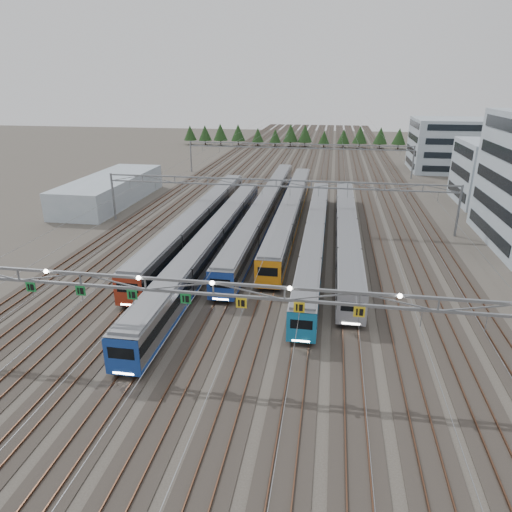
% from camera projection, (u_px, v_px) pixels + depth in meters
% --- Properties ---
extents(ground, '(400.00, 400.00, 0.00)m').
position_uv_depth(ground, '(216.00, 368.00, 38.16)').
color(ground, '#47423A').
rests_on(ground, ground).
extents(track_bed, '(54.00, 260.00, 5.42)m').
position_uv_depth(track_bed, '(302.00, 160.00, 129.73)').
color(track_bed, '#2D2823').
rests_on(track_bed, ground).
extents(train_a, '(3.14, 53.01, 4.09)m').
position_uv_depth(train_a, '(200.00, 220.00, 70.89)').
color(train_a, black).
rests_on(train_a, ground).
extents(train_b, '(2.99, 57.31, 3.90)m').
position_uv_depth(train_b, '(213.00, 241.00, 61.88)').
color(train_b, black).
rests_on(train_b, ground).
extents(train_c, '(2.97, 66.03, 3.87)m').
position_uv_depth(train_c, '(265.00, 207.00, 78.20)').
color(train_c, black).
rests_on(train_c, ground).
extents(train_d, '(3.06, 56.69, 3.99)m').
position_uv_depth(train_d, '(291.00, 210.00, 76.64)').
color(train_d, black).
rests_on(train_d, ground).
extents(train_e, '(2.70, 54.66, 3.51)m').
position_uv_depth(train_e, '(315.00, 234.00, 65.34)').
color(train_e, black).
rests_on(train_e, ground).
extents(train_f, '(2.91, 51.83, 3.79)m').
position_uv_depth(train_f, '(347.00, 229.00, 66.82)').
color(train_f, black).
rests_on(train_f, ground).
extents(gantry_near, '(56.36, 0.61, 8.08)m').
position_uv_depth(gantry_near, '(212.00, 292.00, 35.52)').
color(gantry_near, gray).
rests_on(gantry_near, ground).
extents(gantry_mid, '(56.36, 0.36, 8.00)m').
position_uv_depth(gantry_mid, '(276.00, 189.00, 72.71)').
color(gantry_mid, gray).
rests_on(gantry_mid, ground).
extents(gantry_far, '(56.36, 0.36, 8.00)m').
position_uv_depth(gantry_far, '(298.00, 150.00, 114.16)').
color(gantry_far, gray).
rests_on(gantry_far, ground).
extents(depot_bldg_mid, '(14.00, 16.00, 11.86)m').
position_uv_depth(depot_bldg_mid, '(498.00, 173.00, 87.39)').
color(depot_bldg_mid, '#9FB2BE').
rests_on(depot_bldg_mid, ground).
extents(depot_bldg_north, '(22.00, 18.00, 13.38)m').
position_uv_depth(depot_bldg_north, '(455.00, 145.00, 120.37)').
color(depot_bldg_north, '#9FB2BE').
rests_on(depot_bldg_north, ground).
extents(west_shed, '(10.00, 30.00, 4.92)m').
position_uv_depth(west_shed, '(110.00, 190.00, 89.79)').
color(west_shed, '#9FB2BE').
rests_on(west_shed, ground).
extents(treeline, '(93.80, 5.60, 7.02)m').
position_uv_depth(treeline, '(307.00, 135.00, 164.58)').
color(treeline, '#332114').
rests_on(treeline, ground).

